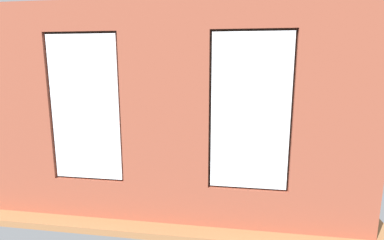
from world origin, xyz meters
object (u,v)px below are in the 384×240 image
cup_ceramic (205,141)px  papasan_chair (202,131)px  table_plant_small (185,139)px  remote_black (209,144)px  potted_plant_between_couches (260,176)px  potted_plant_corner_far_left (323,180)px  remote_gray (222,142)px  couch_left (291,156)px  tv_flatscreen (95,122)px  media_console (96,145)px  potted_plant_corner_near_left (287,122)px  coffee_table (204,145)px  candle_jar (197,139)px  potted_plant_foreground_right (125,126)px  couch_by_window (173,182)px

cup_ceramic → papasan_chair: (0.22, -1.23, -0.04)m
table_plant_small → remote_black: bearing=180.0°
potted_plant_between_couches → potted_plant_corner_far_left: potted_plant_corner_far_left is taller
remote_gray → couch_left: bearing=40.4°
remote_black → tv_flatscreen: tv_flatscreen is taller
media_console → potted_plant_corner_near_left: potted_plant_corner_near_left is taller
coffee_table → remote_black: remote_black is taller
media_console → candle_jar: bearing=-178.4°
media_console → coffee_table: bearing=179.6°
remote_gray → potted_plant_corner_near_left: size_ratio=0.13×
potted_plant_foreground_right → coffee_table: bearing=152.2°
remote_gray → coffee_table: bearing=-102.0°
remote_black → potted_plant_between_couches: size_ratio=0.20×
table_plant_small → tv_flatscreen: 2.34m
table_plant_small → potted_plant_corner_near_left: bearing=-149.9°
tv_flatscreen → coffee_table: bearing=179.5°
potted_plant_foreground_right → couch_by_window: bearing=121.9°
remote_black → potted_plant_foreground_right: 2.94m
potted_plant_between_couches → potted_plant_foreground_right: (3.61, -3.43, -0.01)m
tv_flatscreen → potted_plant_corner_far_left: size_ratio=1.13×
couch_left → remote_gray: 1.61m
cup_ceramic → table_plant_small: 0.47m
remote_black → potted_plant_between_couches: bearing=46.9°
couch_left → candle_jar: (2.11, -0.50, 0.16)m
potted_plant_between_couches → potted_plant_foreground_right: 4.98m
tv_flatscreen → potted_plant_foreground_right: tv_flatscreen is taller
remote_gray → potted_plant_foreground_right: size_ratio=0.22×
remote_black → coffee_table: bearing=-115.7°
remote_gray → potted_plant_corner_near_left: bearing=96.4°
cup_ceramic → potted_plant_between_couches: 2.42m
couch_by_window → coffee_table: bearing=-97.6°
remote_gray → couch_by_window: bearing=-46.8°
table_plant_small → couch_left: bearing=173.0°
couch_by_window → candle_jar: bearing=-92.6°
coffee_table → couch_by_window: bearing=82.4°
couch_left → table_plant_small: (2.37, -0.29, 0.22)m
couch_left → potted_plant_corner_far_left: potted_plant_corner_far_left is taller
potted_plant_corner_far_left → media_console: bearing=-25.5°
table_plant_small → potted_plant_between_couches: 2.58m
candle_jar → remote_black: size_ratio=0.64×
papasan_chair → potted_plant_corner_near_left: size_ratio=0.85×
couch_left → potted_plant_between_couches: size_ratio=2.33×
candle_jar → potted_plant_between_couches: (-1.33, 2.23, 0.02)m
couch_by_window → couch_left: size_ratio=1.02×
remote_gray → potted_plant_corner_far_left: potted_plant_corner_far_left is taller
papasan_chair → table_plant_small: bearing=80.3°
remote_black → couch_by_window: bearing=8.7°
tv_flatscreen → papasan_chair: tv_flatscreen is taller
table_plant_small → potted_plant_between_couches: bearing=128.3°
cup_ceramic → table_plant_small: bearing=14.2°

